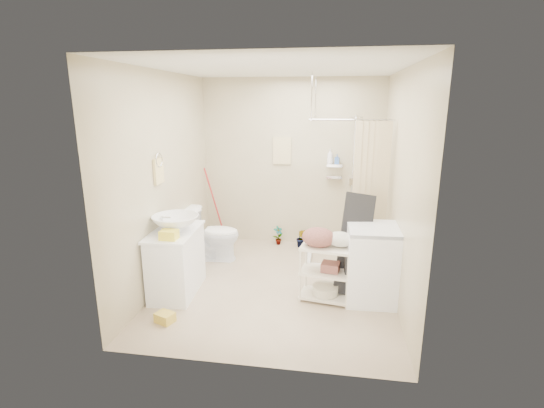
# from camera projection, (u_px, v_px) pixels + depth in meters

# --- Properties ---
(floor) EXTENTS (3.20, 3.20, 0.00)m
(floor) POSITION_uv_depth(u_px,v_px,m) (277.00, 285.00, 4.97)
(floor) COLOR #BDA98E
(floor) RESTS_ON ground
(ceiling) EXTENTS (2.80, 3.20, 0.04)m
(ceiling) POSITION_uv_depth(u_px,v_px,m) (278.00, 68.00, 4.32)
(ceiling) COLOR silver
(ceiling) RESTS_ON ground
(wall_back) EXTENTS (2.80, 0.04, 2.60)m
(wall_back) POSITION_uv_depth(u_px,v_px,m) (292.00, 163.00, 6.17)
(wall_back) COLOR beige
(wall_back) RESTS_ON ground
(wall_front) EXTENTS (2.80, 0.04, 2.60)m
(wall_front) POSITION_uv_depth(u_px,v_px,m) (249.00, 224.00, 3.11)
(wall_front) COLOR beige
(wall_front) RESTS_ON ground
(wall_left) EXTENTS (0.04, 3.20, 2.60)m
(wall_left) POSITION_uv_depth(u_px,v_px,m) (165.00, 180.00, 4.85)
(wall_left) COLOR beige
(wall_left) RESTS_ON ground
(wall_right) EXTENTS (0.04, 3.20, 2.60)m
(wall_right) POSITION_uv_depth(u_px,v_px,m) (400.00, 188.00, 4.43)
(wall_right) COLOR beige
(wall_right) RESTS_ON ground
(vanity) EXTENTS (0.55, 0.91, 0.78)m
(vanity) POSITION_uv_depth(u_px,v_px,m) (176.00, 262.00, 4.70)
(vanity) COLOR white
(vanity) RESTS_ON ground
(sink) EXTENTS (0.54, 0.54, 0.19)m
(sink) POSITION_uv_depth(u_px,v_px,m) (176.00, 223.00, 4.57)
(sink) COLOR white
(sink) RESTS_ON vanity
(counter_basket) EXTENTS (0.19, 0.15, 0.10)m
(counter_basket) POSITION_uv_depth(u_px,v_px,m) (169.00, 235.00, 4.29)
(counter_basket) COLOR yellow
(counter_basket) RESTS_ON vanity
(floor_basket) EXTENTS (0.32, 0.29, 0.14)m
(floor_basket) POSITION_uv_depth(u_px,v_px,m) (165.00, 316.00, 4.11)
(floor_basket) COLOR yellow
(floor_basket) RESTS_ON ground
(toilet) EXTENTS (0.77, 0.46, 0.77)m
(toilet) POSITION_uv_depth(u_px,v_px,m) (213.00, 234.00, 5.70)
(toilet) COLOR white
(toilet) RESTS_ON ground
(mop) EXTENTS (0.15, 0.15, 1.22)m
(mop) POSITION_uv_depth(u_px,v_px,m) (214.00, 205.00, 6.43)
(mop) COLOR red
(mop) RESTS_ON ground
(potted_plant_a) EXTENTS (0.19, 0.19, 0.31)m
(potted_plant_a) POSITION_uv_depth(u_px,v_px,m) (278.00, 235.00, 6.33)
(potted_plant_a) COLOR #9A452F
(potted_plant_a) RESTS_ON ground
(potted_plant_b) EXTENTS (0.19, 0.17, 0.30)m
(potted_plant_b) POSITION_uv_depth(u_px,v_px,m) (302.00, 238.00, 6.21)
(potted_plant_b) COLOR brown
(potted_plant_b) RESTS_ON ground
(hanging_towel) EXTENTS (0.28, 0.03, 0.42)m
(hanging_towel) POSITION_uv_depth(u_px,v_px,m) (282.00, 151.00, 6.13)
(hanging_towel) COLOR beige
(hanging_towel) RESTS_ON wall_back
(towel_ring) EXTENTS (0.04, 0.22, 0.34)m
(towel_ring) POSITION_uv_depth(u_px,v_px,m) (158.00, 169.00, 4.61)
(towel_ring) COLOR #F1DA8C
(towel_ring) RESTS_ON wall_left
(tp_holder) EXTENTS (0.08, 0.12, 0.14)m
(tp_holder) POSITION_uv_depth(u_px,v_px,m) (173.00, 224.00, 5.04)
(tp_holder) COLOR white
(tp_holder) RESTS_ON wall_left
(shower) EXTENTS (1.10, 1.10, 2.10)m
(shower) POSITION_uv_depth(u_px,v_px,m) (347.00, 188.00, 5.58)
(shower) COLOR silver
(shower) RESTS_ON ground
(shampoo_bottle_a) EXTENTS (0.11, 0.11, 0.23)m
(shampoo_bottle_a) POSITION_uv_depth(u_px,v_px,m) (330.00, 156.00, 5.96)
(shampoo_bottle_a) COLOR white
(shampoo_bottle_a) RESTS_ON shower
(shampoo_bottle_b) EXTENTS (0.08, 0.08, 0.15)m
(shampoo_bottle_b) POSITION_uv_depth(u_px,v_px,m) (337.00, 159.00, 5.96)
(shampoo_bottle_b) COLOR #3A64B5
(shampoo_bottle_b) RESTS_ON shower
(washing_machine) EXTENTS (0.62, 0.64, 0.88)m
(washing_machine) POSITION_uv_depth(u_px,v_px,m) (373.00, 263.00, 4.52)
(washing_machine) COLOR white
(washing_machine) RESTS_ON ground
(laundry_rack) EXTENTS (0.62, 0.42, 0.79)m
(laundry_rack) POSITION_uv_depth(u_px,v_px,m) (326.00, 268.00, 4.50)
(laundry_rack) COLOR silver
(laundry_rack) RESTS_ON ground
(ironing_board) EXTENTS (0.36, 0.14, 1.25)m
(ironing_board) POSITION_uv_depth(u_px,v_px,m) (354.00, 244.00, 4.61)
(ironing_board) COLOR black
(ironing_board) RESTS_ON ground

